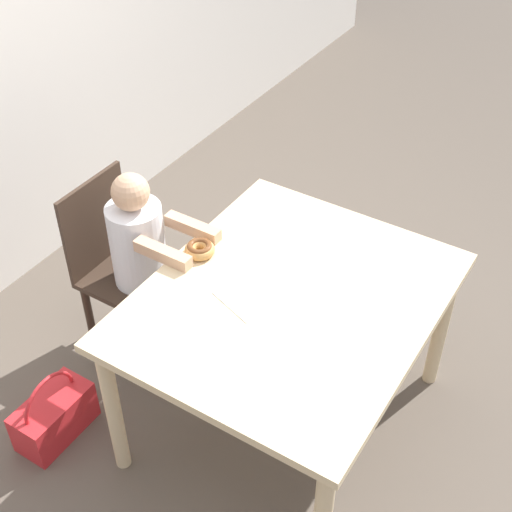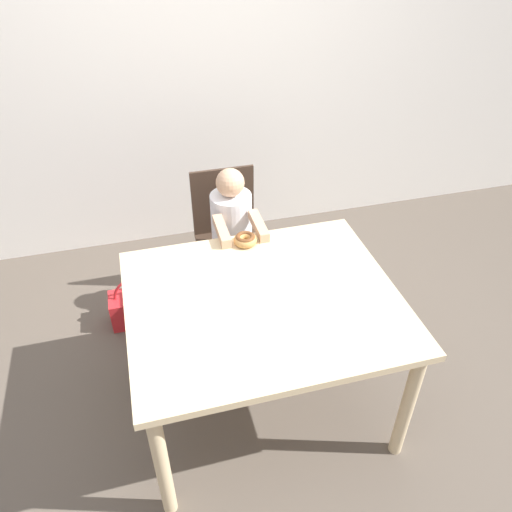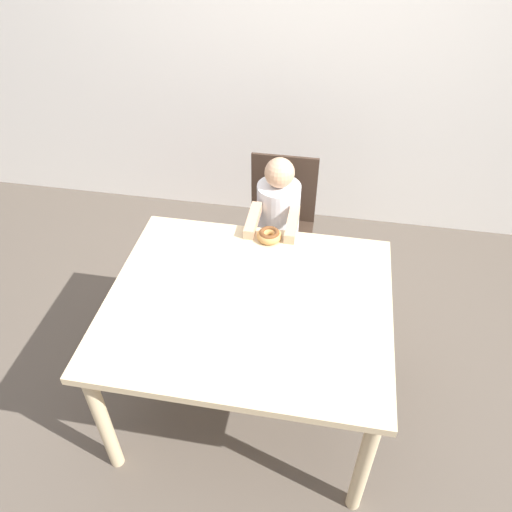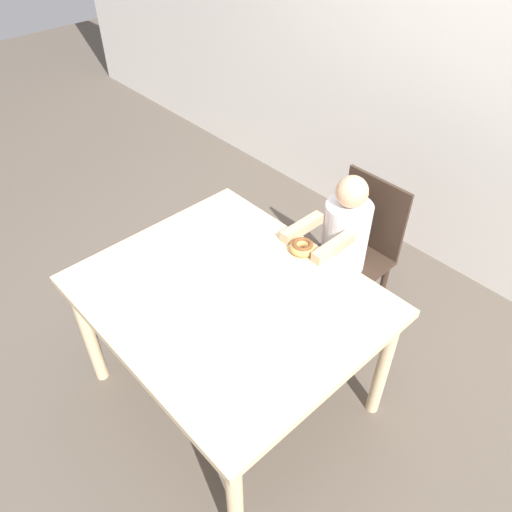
% 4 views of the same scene
% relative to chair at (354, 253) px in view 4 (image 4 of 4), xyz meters
% --- Properties ---
extents(ground_plane, '(12.00, 12.00, 0.00)m').
position_rel_chair_xyz_m(ground_plane, '(-0.02, -0.85, -0.44)').
color(ground_plane, brown).
extents(wall_back, '(8.00, 0.05, 2.50)m').
position_rel_chair_xyz_m(wall_back, '(-0.02, 0.81, 0.81)').
color(wall_back, silver).
rests_on(wall_back, ground_plane).
extents(dining_table, '(1.18, 0.99, 0.71)m').
position_rel_chair_xyz_m(dining_table, '(-0.02, -0.85, 0.19)').
color(dining_table, beige).
rests_on(dining_table, ground_plane).
extents(chair, '(0.37, 0.38, 0.85)m').
position_rel_chair_xyz_m(chair, '(0.00, 0.00, 0.00)').
color(chair, '#38281E').
rests_on(chair, ground_plane).
extents(child_figure, '(0.24, 0.46, 0.96)m').
position_rel_chair_xyz_m(child_figure, '(-0.00, -0.11, 0.05)').
color(child_figure, white).
rests_on(child_figure, ground_plane).
extents(donut, '(0.12, 0.12, 0.05)m').
position_rel_chair_xyz_m(donut, '(0.00, -0.43, 0.30)').
color(donut, tan).
rests_on(donut, dining_table).
extents(napkin, '(0.26, 0.26, 0.00)m').
position_rel_chair_xyz_m(napkin, '(-0.09, -0.72, 0.27)').
color(napkin, white).
rests_on(napkin, dining_table).
extents(handbag, '(0.33, 0.17, 0.33)m').
position_rel_chair_xyz_m(handbag, '(-0.58, -0.08, -0.33)').
color(handbag, red).
rests_on(handbag, ground_plane).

